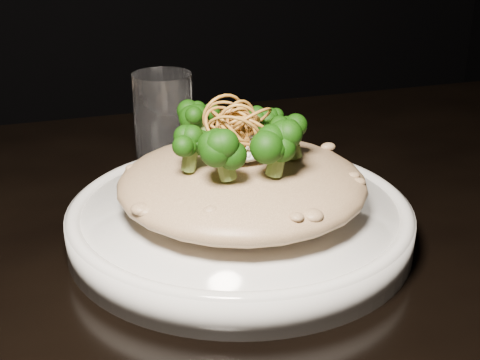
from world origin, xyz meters
name	(u,v)px	position (x,y,z in m)	size (l,w,h in m)	color
table	(306,315)	(0.00, 0.00, 0.67)	(1.10, 0.80, 0.75)	black
plate	(240,222)	(-0.06, 0.01, 0.77)	(0.29, 0.29, 0.03)	silver
risotto	(242,183)	(-0.06, 0.01, 0.80)	(0.21, 0.21, 0.05)	brown
broccoli	(243,133)	(-0.06, 0.01, 0.85)	(0.12, 0.12, 0.04)	black
cheese	(239,147)	(-0.06, 0.02, 0.83)	(0.06, 0.06, 0.02)	white
shallots	(235,119)	(-0.06, 0.01, 0.86)	(0.05, 0.05, 0.03)	brown
drinking_glass	(164,124)	(-0.09, 0.18, 0.80)	(0.06, 0.06, 0.11)	silver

